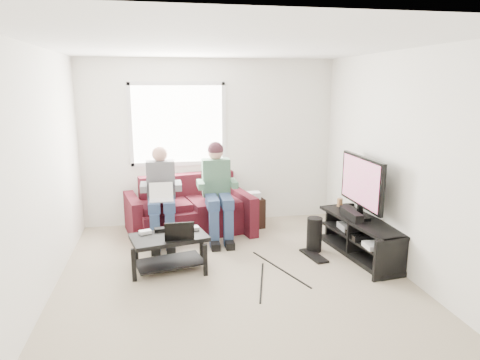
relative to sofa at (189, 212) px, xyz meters
name	(u,v)px	position (x,y,z in m)	size (l,w,h in m)	color
floor	(234,280)	(0.39, -1.77, -0.31)	(4.50, 4.50, 0.00)	tan
ceiling	(234,45)	(0.39, -1.77, 2.29)	(4.50, 4.50, 0.00)	white
wall_back	(210,143)	(0.39, 0.48, 0.99)	(4.50, 4.50, 0.00)	white
wall_front	(299,245)	(0.39, -4.02, 0.99)	(4.50, 4.50, 0.00)	white
wall_left	(38,177)	(-1.61, -1.77, 0.99)	(4.50, 4.50, 0.00)	white
wall_right	(402,164)	(2.39, -1.77, 0.99)	(4.50, 4.50, 0.00)	white
window	(178,124)	(-0.11, 0.47, 1.29)	(1.48, 0.04, 1.28)	white
sofa	(189,212)	(0.00, 0.00, 0.00)	(1.97, 1.14, 0.85)	#4A121A
person_left	(161,191)	(-0.40, -0.31, 0.43)	(0.40, 0.70, 1.35)	navy
person_right	(217,184)	(0.40, -0.29, 0.49)	(0.40, 0.71, 1.39)	navy
laptop_silver	(161,196)	(-0.40, -0.53, 0.40)	(0.32, 0.22, 0.24)	silver
coffee_table	(169,245)	(-0.33, -1.34, 0.01)	(0.98, 0.72, 0.44)	black
laptop_black	(179,228)	(-0.21, -1.42, 0.24)	(0.34, 0.24, 0.24)	black
controller_a	(145,232)	(-0.61, -1.22, 0.14)	(0.14, 0.09, 0.04)	silver
controller_b	(160,230)	(-0.43, -1.16, 0.14)	(0.14, 0.09, 0.04)	black
controller_c	(193,228)	(-0.03, -1.19, 0.14)	(0.14, 0.09, 0.04)	gray
tv_stand	(362,239)	(2.16, -1.34, -0.09)	(0.65, 1.55, 0.50)	black
tv	(362,183)	(2.16, -1.24, 0.64)	(0.12, 1.10, 0.81)	black
soundbar	(351,214)	(2.04, -1.24, 0.23)	(0.12, 0.50, 0.10)	black
drink_cup	(340,202)	(2.11, -0.71, 0.24)	(0.08, 0.08, 0.12)	#A17145
console_white	(377,245)	(2.16, -1.74, -0.02)	(0.30, 0.22, 0.06)	silver
console_grey	(352,226)	(2.16, -1.04, -0.01)	(0.34, 0.26, 0.08)	gray
console_black	(364,235)	(2.16, -1.39, -0.02)	(0.38, 0.30, 0.07)	black
subwoofer	(314,234)	(1.61, -1.08, -0.08)	(0.20, 0.20, 0.47)	black
keyboard_floor	(314,256)	(1.54, -1.28, -0.30)	(0.16, 0.49, 0.03)	black
end_table	(253,211)	(1.00, 0.05, -0.06)	(0.31, 0.31, 0.56)	black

